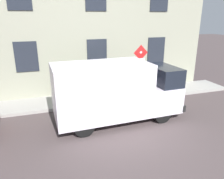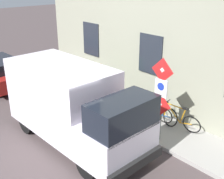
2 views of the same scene
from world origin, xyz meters
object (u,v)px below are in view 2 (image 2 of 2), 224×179
(delivery_van, at_px, (73,104))
(litter_bin, at_px, (94,94))
(sign_post_stacked, at_px, (161,93))
(bicycle_blue, at_px, (160,111))
(pedestrian, at_px, (101,82))
(bicycle_black, at_px, (144,104))
(bicycle_orange, at_px, (178,119))

(delivery_van, xyz_separation_m, litter_bin, (2.05, 1.53, -0.74))
(sign_post_stacked, distance_m, litter_bin, 3.71)
(bicycle_blue, distance_m, pedestrian, 2.71)
(bicycle_black, bearing_deg, delivery_van, 80.09)
(bicycle_orange, height_order, pedestrian, pedestrian)
(sign_post_stacked, xyz_separation_m, bicycle_black, (1.09, 1.62, -1.28))
(pedestrian, bearing_deg, bicycle_black, -150.86)
(pedestrian, bearing_deg, bicycle_blue, -156.45)
(bicycle_black, bearing_deg, bicycle_orange, 176.91)
(bicycle_orange, height_order, bicycle_black, same)
(bicycle_black, xyz_separation_m, pedestrian, (-0.62, 1.79, 0.56))
(bicycle_blue, relative_size, bicycle_black, 1.00)
(bicycle_orange, xyz_separation_m, litter_bin, (-0.94, 3.47, 0.08))
(delivery_van, distance_m, litter_bin, 2.66)
(bicycle_blue, bearing_deg, bicycle_orange, -173.73)
(delivery_van, height_order, bicycle_blue, delivery_van)
(bicycle_blue, distance_m, bicycle_black, 0.79)
(bicycle_blue, bearing_deg, bicycle_black, 6.48)
(bicycle_orange, height_order, bicycle_blue, same)
(bicycle_orange, relative_size, pedestrian, 1.00)
(delivery_van, bearing_deg, bicycle_black, 81.53)
(bicycle_orange, relative_size, bicycle_black, 1.00)
(sign_post_stacked, distance_m, pedestrian, 3.52)
(delivery_van, height_order, bicycle_orange, delivery_van)
(sign_post_stacked, bearing_deg, bicycle_orange, 2.26)
(delivery_van, distance_m, pedestrian, 2.78)
(bicycle_blue, bearing_deg, litter_bin, 25.70)
(sign_post_stacked, distance_m, bicycle_orange, 1.68)
(bicycle_blue, bearing_deg, pedestrian, 19.96)
(bicycle_black, xyz_separation_m, litter_bin, (-0.94, 1.89, 0.08))
(bicycle_black, bearing_deg, bicycle_blue, 177.02)
(delivery_van, height_order, pedestrian, delivery_van)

